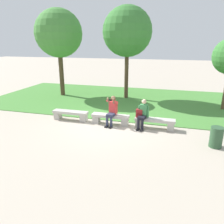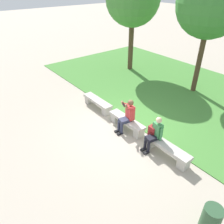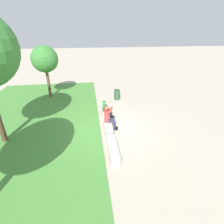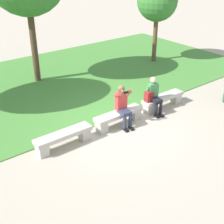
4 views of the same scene
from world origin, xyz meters
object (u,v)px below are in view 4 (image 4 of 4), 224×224
bench_mid (163,100)px  person_photographer (123,104)px  person_distant (154,94)px  backpack (149,96)px  tree_left_background (157,1)px  bench_near (119,117)px  bench_main (64,137)px

bench_mid → person_photographer: 1.95m
person_distant → bench_mid: bearing=7.1°
bench_mid → person_distant: bearing=-172.9°
person_photographer → backpack: size_ratio=3.08×
bench_mid → person_photographer: person_photographer is taller
backpack → tree_left_background: tree_left_background is taller
bench_mid → tree_left_background: bearing=48.6°
bench_near → person_distant: 1.52m
bench_main → bench_mid: same height
bench_main → person_distant: size_ratio=1.36×
backpack → bench_near: bearing=-180.0°
bench_near → person_distant: size_ratio=1.36×
tree_left_background → backpack: bearing=-136.6°
bench_main → tree_left_background: 8.74m
tree_left_background → person_distant: bearing=-135.0°
person_photographer → person_distant: size_ratio=1.05×
tree_left_background → person_photographer: bearing=-143.3°
person_photographer → bench_mid: bearing=2.3°
bench_near → tree_left_background: bearing=35.6°
bench_main → tree_left_background: tree_left_background is taller
person_photographer → backpack: (1.21, 0.08, -0.11)m
bench_near → tree_left_background: tree_left_background is taller
person_distant → tree_left_background: bearing=45.0°
bench_mid → person_distant: person_distant is taller
bench_main → person_photographer: (2.10, -0.08, 0.44)m
bench_mid → person_photographer: size_ratio=1.30×
person_photographer → tree_left_background: size_ratio=0.34×
bench_near → bench_mid: bearing=0.0°
backpack → tree_left_background: 6.07m
person_distant → tree_left_background: 5.98m
bench_main → person_distant: person_distant is taller
bench_mid → person_distant: size_ratio=1.36×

